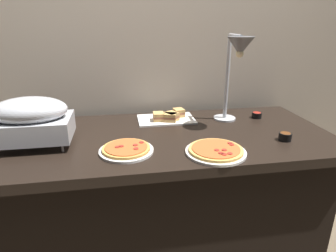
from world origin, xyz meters
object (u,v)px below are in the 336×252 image
Objects in this scene: chafing_dish at (31,119)px; pizza_plate_front at (126,149)px; sauce_cup_far at (285,136)px; pizza_plate_center at (216,151)px; sauce_cup_near at (257,115)px; sandwich_platter at (168,117)px; heat_lamp at (237,56)px.

pizza_plate_front is at bearing -18.43° from chafing_dish.
chafing_dish is 1.31m from sauce_cup_far.
chafing_dish is at bearing 161.57° from pizza_plate_front.
sauce_cup_near is (0.44, 0.47, 0.01)m from pizza_plate_center.
pizza_plate_front is 0.74× the size of sandwich_platter.
chafing_dish is 1.44× the size of pizza_plate_front.
chafing_dish is 1.34m from sauce_cup_near.
chafing_dish reaches higher than pizza_plate_center.
sauce_cup_far reaches higher than pizza_plate_front.
heat_lamp reaches higher than pizza_plate_front.
sauce_cup_near is at bearing 47.38° from pizza_plate_center.
pizza_plate_front and pizza_plate_center have the same top height.
sandwich_platter is at bearing 20.71° from chafing_dish.
sauce_cup_near is (0.86, 0.39, 0.01)m from pizza_plate_front.
heat_lamp is 0.51m from sauce_cup_far.
pizza_plate_center is 0.42m from sauce_cup_far.
heat_lamp is 0.80m from pizza_plate_front.
pizza_plate_center is 4.58× the size of sauce_cup_near.
sauce_cup_far reaches higher than sauce_cup_near.
sauce_cup_far reaches higher than pizza_plate_center.
sauce_cup_near is at bearing 24.26° from pizza_plate_front.
pizza_plate_center is at bearing -167.32° from sauce_cup_far.
pizza_plate_front is 0.43m from pizza_plate_center.
pizza_plate_front is 0.84m from sauce_cup_far.
sauce_cup_near is at bearing 86.62° from sauce_cup_far.
sauce_cup_far is (0.56, -0.42, 0.00)m from sandwich_platter.
chafing_dish reaches higher than pizza_plate_front.
pizza_plate_front is 3.97× the size of sauce_cup_far.
sandwich_platter is (-0.15, 0.52, 0.01)m from pizza_plate_center.
pizza_plate_front is (0.46, -0.15, -0.13)m from chafing_dish.
chafing_dish is at bearing 164.79° from pizza_plate_center.
pizza_plate_front is at bearing -179.58° from sauce_cup_far.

